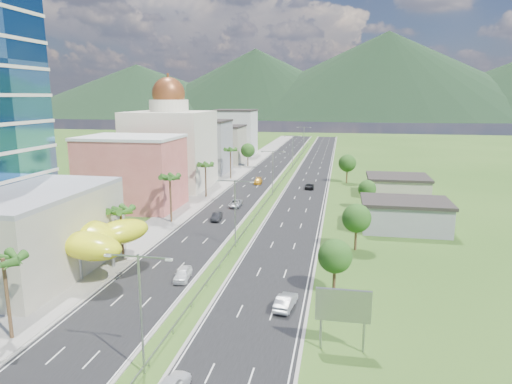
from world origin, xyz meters
The scene contains 37 objects.
ground centered at (0.00, 0.00, 0.00)m, with size 500.00×500.00×0.00m, color #2D5119.
road_left centered at (-7.50, 90.00, 0.02)m, with size 11.00×260.00×0.04m, color black.
road_right centered at (7.50, 90.00, 0.02)m, with size 11.00×260.00×0.04m, color black.
sidewalk_left centered at (-17.00, 90.00, 0.06)m, with size 7.00×260.00×0.12m, color gray.
median_guardrail centered at (0.00, 71.99, 0.62)m, with size 0.10×216.06×0.76m.
streetlight_median_a centered at (0.00, -25.00, 6.75)m, with size 6.04×0.25×11.00m.
streetlight_median_b centered at (0.00, 10.00, 6.75)m, with size 6.04×0.25×11.00m.
streetlight_median_c centered at (0.00, 50.00, 6.75)m, with size 6.04×0.25×11.00m.
streetlight_median_d centered at (0.00, 95.00, 6.75)m, with size 6.04×0.25×11.00m.
streetlight_median_e centered at (0.00, 140.00, 6.75)m, with size 6.04×0.25×11.00m.
lime_canopy centered at (-20.00, -4.00, 4.99)m, with size 18.00×15.00×7.40m.
pink_shophouse centered at (-28.00, 32.00, 7.50)m, with size 20.00×15.00×15.00m, color #C55A51.
domed_building centered at (-28.00, 55.00, 11.35)m, with size 20.00×20.00×28.70m.
midrise_grey centered at (-27.00, 80.00, 8.00)m, with size 16.00×15.00×16.00m, color gray.
midrise_beige centered at (-27.00, 102.00, 6.50)m, with size 16.00×15.00×13.00m, color #A29985.
midrise_white centered at (-27.00, 125.00, 9.00)m, with size 16.00×15.00×18.00m, color silver.
billboard centered at (17.00, -18.00, 4.42)m, with size 5.20×0.35×6.20m.
shed_near centered at (28.00, 25.00, 2.50)m, with size 15.00×10.00×5.00m, color gray.
shed_far centered at (30.00, 55.00, 2.20)m, with size 14.00×12.00×4.40m, color #A29985.
palm_tree_a centered at (-15.50, -22.00, 8.02)m, with size 3.60×3.60×9.10m.
palm_tree_b centered at (-15.50, 2.00, 7.06)m, with size 3.60×3.60×8.10m.
palm_tree_c centered at (-15.50, 22.00, 8.50)m, with size 3.60×3.60×9.60m.
palm_tree_d centered at (-15.50, 45.00, 7.54)m, with size 3.60×3.60×8.60m.
palm_tree_e centered at (-15.50, 70.00, 8.31)m, with size 3.60×3.60×9.40m.
leafy_tree_lfar centered at (-15.50, 95.00, 5.58)m, with size 4.90×4.90×8.05m.
leafy_tree_ra centered at (16.00, -5.00, 4.78)m, with size 4.20×4.20×6.90m.
leafy_tree_rb centered at (19.00, 12.00, 5.18)m, with size 4.55×4.55×7.47m.
leafy_tree_rc centered at (22.00, 40.00, 4.37)m, with size 3.85×3.85×6.33m.
leafy_tree_rd centered at (18.00, 70.00, 5.58)m, with size 4.90×4.90×8.05m.
mountain_ridge centered at (60.00, 450.00, 0.00)m, with size 860.00×140.00×90.00m, color black, non-canonical shape.
car_white_near_left centered at (-3.74, -4.51, 0.83)m, with size 1.85×4.61×1.57m, color white.
car_dark_left centered at (-7.26, 24.90, 0.79)m, with size 1.60×4.58×1.51m, color black.
car_silver_mid_left centered at (-6.20, 36.52, 0.77)m, with size 2.43×5.27×1.47m, color #A2A5A9.
car_yellow_far_left centered at (-6.18, 63.89, 0.79)m, with size 2.09×5.14×1.49m, color orange.
car_silver_right centered at (10.66, -10.24, 0.86)m, with size 1.73×4.97×1.64m, color #A6A8AD.
car_dark_far_right centered at (8.37, 59.54, 0.72)m, with size 2.26×4.90×1.36m, color black.
motorcycle centered at (-12.30, -5.54, 0.62)m, with size 0.55×1.81×1.16m, color black.
Camera 1 is at (16.29, -58.46, 23.81)m, focal length 32.00 mm.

